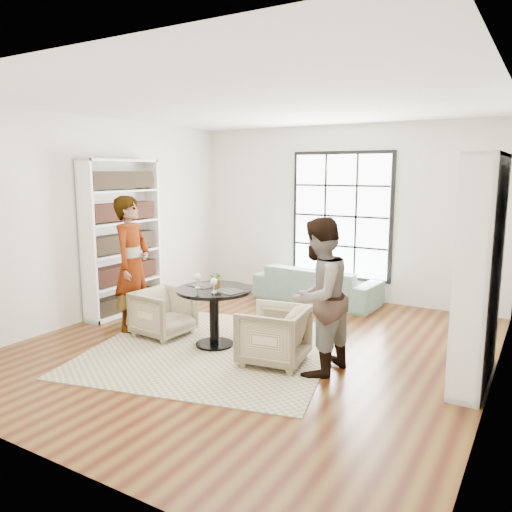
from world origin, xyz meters
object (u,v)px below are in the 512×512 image
Objects in this scene: flower_centerpiece at (217,280)px; wine_glass_left at (197,277)px; sofa at (317,284)px; wine_glass_right at (214,282)px; person_left at (132,264)px; armchair_left at (164,313)px; person_right at (318,297)px; armchair_right at (274,335)px; pedestal_table at (214,305)px.

wine_glass_left is at bearing -150.82° from flower_centerpiece.
wine_glass_right is at bearing 91.72° from sofa.
wine_glass_left reaches higher than sofa.
sofa is 1.12× the size of person_left.
armchair_left is 0.40× the size of person_right.
wine_glass_left is at bearing -99.75° from armchair_right.
wine_glass_left is at bearing -155.93° from pedestal_table.
person_left is 9.82× the size of wine_glass_left.
wine_glass_left is (0.64, -0.07, 0.58)m from armchair_left.
sofa is at bearing -174.66° from armchair_right.
wine_glass_right is at bearing -79.32° from person_right.
person_right is (0.55, 0.00, 0.53)m from armchair_right.
pedestal_table is 0.40m from wine_glass_right.
person_left is at bearing 173.88° from wine_glass_right.
wine_glass_left reaches higher than wine_glass_right.
sofa is at bearing 87.81° from wine_glass_right.
pedestal_table reaches higher than armchair_right.
person_right reaches higher than pedestal_table.
person_right is at bearing -0.87° from wine_glass_left.
sofa is at bearing 81.29° from wine_glass_left.
person_right is (2.30, -0.10, 0.55)m from armchair_left.
wine_glass_right is (0.96, -0.16, 0.57)m from armchair_left.
wine_glass_right is (-1.35, -0.06, 0.02)m from person_right.
person_left reaches higher than pedestal_table.
pedestal_table is 0.95m from armchair_right.
flower_centerpiece reaches higher than wine_glass_right.
person_left is 1.09× the size of person_right.
flower_centerpiece is at bearing 29.18° from wine_glass_left.
person_left is at bearing -83.96° from person_right.
person_right is at bearing 117.74° from sofa.
pedestal_table is 0.45× the size of sofa.
armchair_right is 0.39× the size of person_left.
pedestal_table is 0.86m from armchair_left.
armchair_left is (-1.07, -2.70, 0.01)m from sofa.
armchair_left is 1.76m from armchair_right.
flower_centerpiece is (0.22, 0.12, -0.03)m from wine_glass_left.
wine_glass_right is at bearing -64.72° from flower_centerpiece.
armchair_right is 4.08× the size of wine_glass_right.
sofa is 3.21m from person_left.
flower_centerpiece reaches higher than wine_glass_left.
flower_centerpiece reaches higher than armchair_left.
wine_glass_right is 0.86× the size of flower_centerpiece.
wine_glass_right is (-0.11, -2.87, 0.58)m from sofa.
person_left is (-0.55, 0.00, 0.63)m from armchair_left.
sofa is 1.22× the size of person_right.
armchair_right is at bearing -107.06° from person_left.
armchair_left is at bearing -179.19° from pedestal_table.
armchair_right is at bearing -6.85° from pedestal_table.
armchair_right is 1.25m from wine_glass_left.
pedestal_table is 0.50× the size of person_left.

